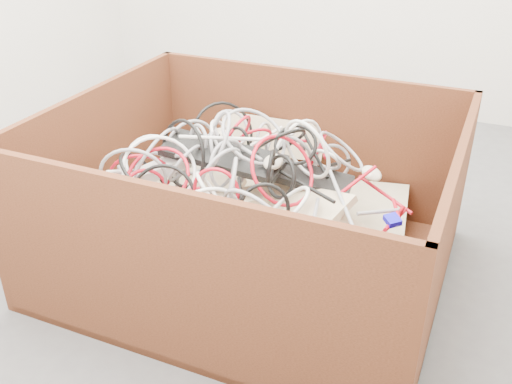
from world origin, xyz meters
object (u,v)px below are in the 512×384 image
at_px(cardboard_box, 249,233).
at_px(power_strip_right, 109,211).
at_px(power_strip_left, 150,173).
at_px(vga_plug, 393,220).

distance_m(cardboard_box, power_strip_right, 0.49).
distance_m(cardboard_box, power_strip_left, 0.40).
height_order(cardboard_box, vga_plug, cardboard_box).
bearing_deg(power_strip_left, power_strip_right, -139.04).
distance_m(power_strip_right, vga_plug, 0.87).
bearing_deg(power_strip_right, cardboard_box, 45.77).
bearing_deg(power_strip_right, vga_plug, 19.10).
bearing_deg(vga_plug, power_strip_right, -114.84).
distance_m(power_strip_left, power_strip_right, 0.22).
height_order(power_strip_left, power_strip_right, power_strip_left).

